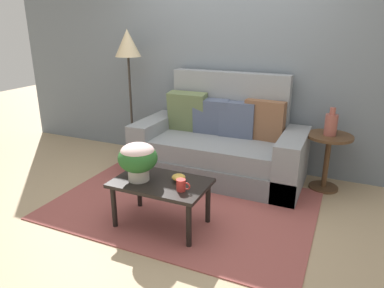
% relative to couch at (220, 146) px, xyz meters
% --- Properties ---
extents(ground_plane, '(14.00, 14.00, 0.00)m').
position_rel_couch_xyz_m(ground_plane, '(-0.06, -0.89, -0.36)').
color(ground_plane, tan).
extents(wall_back, '(6.40, 0.12, 2.61)m').
position_rel_couch_xyz_m(wall_back, '(-0.06, 0.47, 0.95)').
color(wall_back, slate).
rests_on(wall_back, ground).
extents(area_rug, '(2.51, 1.74, 0.01)m').
position_rel_couch_xyz_m(area_rug, '(-0.06, -0.86, -0.35)').
color(area_rug, '#994C47').
rests_on(area_rug, ground).
extents(couch, '(1.92, 0.89, 1.18)m').
position_rel_couch_xyz_m(couch, '(0.00, 0.00, 0.00)').
color(couch, slate).
rests_on(couch, ground).
extents(coffee_table, '(0.83, 0.51, 0.43)m').
position_rel_couch_xyz_m(coffee_table, '(-0.08, -1.27, 0.01)').
color(coffee_table, black).
rests_on(coffee_table, ground).
extents(side_table, '(0.47, 0.47, 0.61)m').
position_rel_couch_xyz_m(side_table, '(1.17, 0.11, 0.07)').
color(side_table, '#4C331E').
rests_on(side_table, ground).
extents(floor_lamp, '(0.32, 0.32, 1.65)m').
position_rel_couch_xyz_m(floor_lamp, '(-1.28, 0.11, 1.00)').
color(floor_lamp, '#2D2823').
rests_on(floor_lamp, ground).
extents(potted_plant, '(0.34, 0.34, 0.33)m').
position_rel_couch_xyz_m(potted_plant, '(-0.27, -1.32, 0.28)').
color(potted_plant, '#B7B2A8').
rests_on(potted_plant, coffee_table).
extents(coffee_mug, '(0.12, 0.08, 0.10)m').
position_rel_couch_xyz_m(coffee_mug, '(0.16, -1.36, 0.12)').
color(coffee_mug, red).
rests_on(coffee_mug, coffee_table).
extents(snack_bowl, '(0.12, 0.12, 0.06)m').
position_rel_couch_xyz_m(snack_bowl, '(0.06, -1.20, 0.11)').
color(snack_bowl, gold).
rests_on(snack_bowl, coffee_table).
extents(table_vase, '(0.13, 0.13, 0.29)m').
position_rel_couch_xyz_m(table_vase, '(1.17, 0.10, 0.38)').
color(table_vase, '#934C42').
rests_on(table_vase, side_table).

